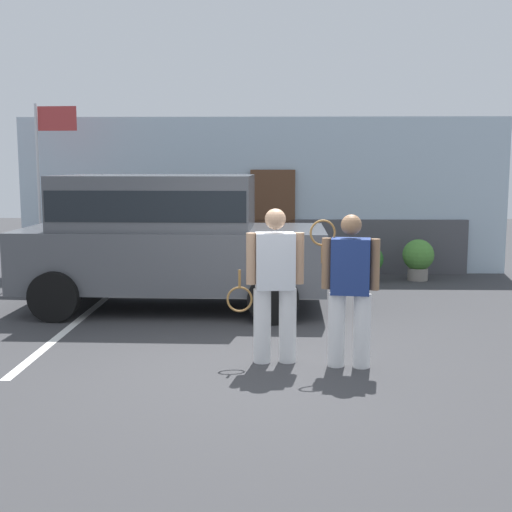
% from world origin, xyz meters
% --- Properties ---
extents(ground_plane, '(40.00, 40.00, 0.00)m').
position_xyz_m(ground_plane, '(0.00, 0.00, 0.00)').
color(ground_plane, '#38383A').
extents(parking_stripe_0, '(0.12, 4.40, 0.01)m').
position_xyz_m(parking_stripe_0, '(-2.56, 1.50, 0.00)').
color(parking_stripe_0, silver).
rests_on(parking_stripe_0, ground_plane).
extents(house_frontage, '(9.88, 0.40, 3.15)m').
position_xyz_m(house_frontage, '(0.00, 6.43, 1.48)').
color(house_frontage, silver).
rests_on(house_frontage, ground_plane).
extents(parked_suv, '(4.64, 2.25, 2.05)m').
position_xyz_m(parked_suv, '(-1.41, 2.87, 1.15)').
color(parked_suv, '#4C4F54').
rests_on(parked_suv, ground_plane).
extents(tennis_player_man, '(0.90, 0.30, 1.74)m').
position_xyz_m(tennis_player_man, '(0.23, 0.05, 0.90)').
color(tennis_player_man, white).
rests_on(tennis_player_man, ground_plane).
extents(tennis_player_woman, '(0.76, 0.32, 1.69)m').
position_xyz_m(tennis_player_woman, '(1.05, -0.11, 0.88)').
color(tennis_player_woman, white).
rests_on(tennis_player_woman, ground_plane).
extents(potted_plant_by_porch, '(0.52, 0.52, 0.69)m').
position_xyz_m(potted_plant_by_porch, '(2.05, 5.33, 0.38)').
color(potted_plant_by_porch, gray).
rests_on(potted_plant_by_porch, ground_plane).
extents(potted_plant_secondary, '(0.60, 0.60, 0.79)m').
position_xyz_m(potted_plant_secondary, '(3.00, 5.49, 0.44)').
color(potted_plant_secondary, gray).
rests_on(potted_plant_secondary, ground_plane).
extents(flag_pole, '(0.80, 0.09, 3.33)m').
position_xyz_m(flag_pole, '(-4.03, 5.34, 2.29)').
color(flag_pole, silver).
rests_on(flag_pole, ground_plane).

